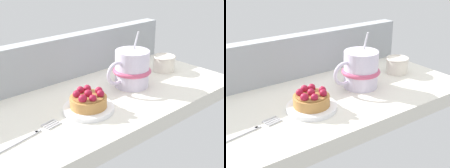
# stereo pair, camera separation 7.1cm
# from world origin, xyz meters

# --- Properties ---
(ground_plane) EXTENTS (0.75, 0.35, 0.04)m
(ground_plane) POSITION_xyz_m (0.00, 0.00, -0.02)
(ground_plane) COLOR silver
(window_rail_back) EXTENTS (0.73, 0.04, 0.12)m
(window_rail_back) POSITION_xyz_m (0.00, 0.15, 0.06)
(window_rail_back) COLOR #9EA3A8
(window_rail_back) RESTS_ON ground_plane
(dessert_plate) EXTENTS (0.12, 0.12, 0.01)m
(dessert_plate) POSITION_xyz_m (-0.06, -0.05, 0.00)
(dessert_plate) COLOR white
(dessert_plate) RESTS_ON ground_plane
(raspberry_tart) EXTENTS (0.08, 0.08, 0.04)m
(raspberry_tart) POSITION_xyz_m (-0.06, -0.05, 0.03)
(raspberry_tart) COLOR #B77F42
(raspberry_tart) RESTS_ON dessert_plate
(coffee_mug) EXTENTS (0.14, 0.10, 0.14)m
(coffee_mug) POSITION_xyz_m (0.11, -0.01, 0.05)
(coffee_mug) COLOR silver
(coffee_mug) RESTS_ON ground_plane
(dessert_fork) EXTENTS (0.16, 0.04, 0.01)m
(dessert_fork) POSITION_xyz_m (-0.21, -0.06, 0.00)
(dessert_fork) COLOR #B7B7BC
(dessert_fork) RESTS_ON ground_plane
(sugar_bowl) EXTENTS (0.07, 0.07, 0.05)m
(sugar_bowl) POSITION_xyz_m (0.27, 0.01, 0.02)
(sugar_bowl) COLOR silver
(sugar_bowl) RESTS_ON ground_plane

